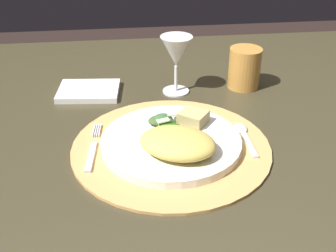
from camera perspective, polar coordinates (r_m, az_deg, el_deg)
name	(u,v)px	position (r m, az deg, el deg)	size (l,w,h in m)	color
dining_table	(194,173)	(0.99, 3.52, -6.33)	(1.26, 1.05, 0.75)	#3B3522
placemat	(171,147)	(0.81, 0.41, -2.82)	(0.38, 0.38, 0.01)	tan
dinner_plate	(171,142)	(0.81, 0.42, -2.16)	(0.26, 0.26, 0.02)	white
pasta_serving	(178,143)	(0.75, 1.31, -2.27)	(0.14, 0.10, 0.04)	#D9BC56
salad_greens	(166,124)	(0.83, -0.22, 0.31)	(0.08, 0.09, 0.02)	#306A35
bread_piece	(193,118)	(0.85, 3.39, 1.13)	(0.05, 0.05, 0.02)	tan
fork	(93,149)	(0.81, -10.02, -3.00)	(0.03, 0.16, 0.00)	silver
spoon	(243,133)	(0.86, 10.05, -0.97)	(0.03, 0.13, 0.01)	silver
napkin	(89,91)	(1.03, -10.54, 4.63)	(0.14, 0.11, 0.01)	white
wine_glass	(176,53)	(0.99, 1.11, 9.68)	(0.07, 0.07, 0.14)	silver
amber_tumbler	(244,68)	(1.05, 10.18, 7.63)	(0.08, 0.08, 0.10)	#C5883B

